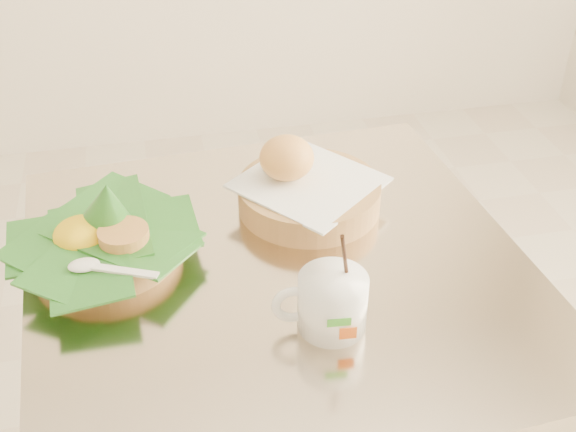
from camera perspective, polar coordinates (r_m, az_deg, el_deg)
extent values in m
cube|color=beige|center=(1.04, -0.68, -4.49)|extent=(0.74, 0.74, 0.03)
cylinder|color=tan|center=(1.07, -14.20, -2.24)|extent=(0.21, 0.21, 0.04)
cone|color=#20631C|center=(1.04, -14.15, 0.81)|extent=(0.11, 0.13, 0.11)
ellipsoid|color=yellow|center=(1.06, -16.01, -1.41)|extent=(0.08, 0.08, 0.04)
cylinder|color=#CC9347|center=(1.03, -12.86, -1.51)|extent=(0.07, 0.07, 0.02)
cylinder|color=tan|center=(1.13, 1.68, 1.67)|extent=(0.22, 0.22, 0.04)
cube|color=white|center=(1.12, 1.70, 2.67)|extent=(0.27, 0.27, 0.01)
ellipsoid|color=#C77D2E|center=(1.11, -0.10, 4.62)|extent=(0.08, 0.08, 0.07)
cylinder|color=white|center=(0.91, 3.53, -6.82)|extent=(0.09, 0.09, 0.08)
torus|color=white|center=(0.90, 0.39, -7.02)|extent=(0.06, 0.02, 0.05)
cylinder|color=#4D2516|center=(0.89, 3.61, -5.18)|extent=(0.08, 0.08, 0.01)
cylinder|color=black|center=(0.88, 4.56, -3.71)|extent=(0.03, 0.04, 0.11)
cube|color=green|center=(0.87, 4.07, -8.40)|extent=(0.03, 0.00, 0.01)
cube|color=orange|center=(0.89, 4.77, -9.22)|extent=(0.02, 0.00, 0.02)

